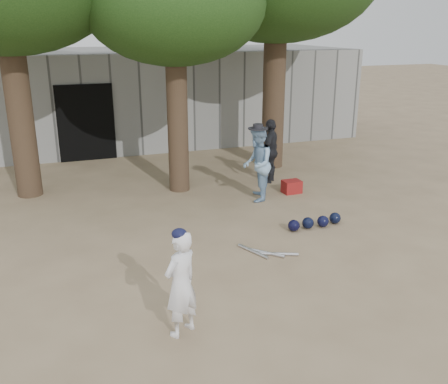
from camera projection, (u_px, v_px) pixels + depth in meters
name	position (u px, v px, depth m)	size (l,w,h in m)	color
ground	(210.00, 269.00, 8.15)	(70.00, 70.00, 0.00)	#937C5E
boy_player	(181.00, 284.00, 6.25)	(0.52, 0.34, 1.42)	white
spectator_blue	(257.00, 164.00, 11.11)	(0.81, 0.63, 1.68)	#87ADD1
spectator_dark	(270.00, 151.00, 12.45)	(0.94, 0.39, 1.60)	black
red_bag	(292.00, 187.00, 11.81)	(0.42, 0.32, 0.30)	maroon
back_building	(115.00, 96.00, 16.89)	(16.00, 5.24, 3.00)	gray
helmet_row	(315.00, 222.00, 9.79)	(1.19, 0.30, 0.23)	black
bat_pile	(265.00, 253.00, 8.68)	(0.87, 0.75, 0.06)	#B5B5BC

